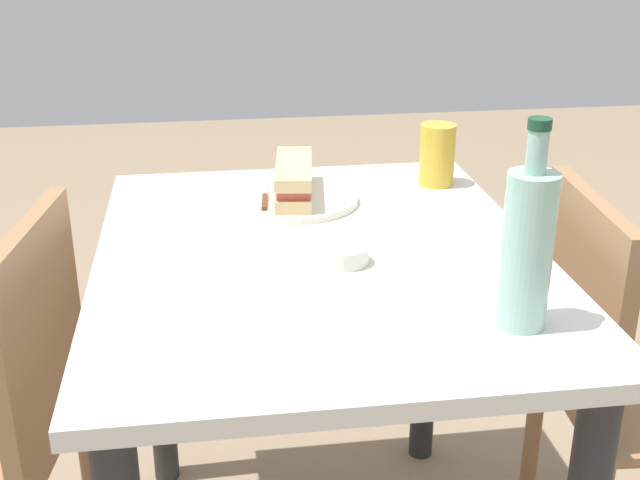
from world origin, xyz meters
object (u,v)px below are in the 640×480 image
Objects in this scene: knife_near at (265,196)px; beer_glass at (437,155)px; dining_table at (320,322)px; plate_near at (294,199)px; chair_near at (623,377)px; baguette_sandwich_near at (294,179)px; olive_bowl at (345,254)px; water_bottle at (527,246)px.

beer_glass is at bearing -78.61° from knife_near.
dining_table is 0.30m from knife_near.
beer_glass is at bearing -77.22° from plate_near.
chair_near is 0.58m from beer_glass.
chair_near is 0.74m from baguette_sandwich_near.
olive_bowl reaches higher than knife_near.
plate_near is 0.31m from olive_bowl.
dining_table is 0.17m from olive_bowl.
knife_near is at bearing 16.69° from dining_table.
water_bottle is (-0.55, -0.32, 0.10)m from knife_near.
olive_bowl is at bearing -160.48° from knife_near.
plate_near is at bearing -86.20° from knife_near.
plate_near is 0.06m from knife_near.
beer_glass is at bearing -34.62° from olive_bowl.
olive_bowl is at bearing 40.27° from water_bottle.
olive_bowl is (-0.31, -0.05, -0.03)m from baguette_sandwich_near.
beer_glass is at bearing -42.46° from dining_table.
olive_bowl is (-0.06, -0.03, 0.15)m from dining_table.
beer_glass reaches higher than olive_bowl.
water_bottle is (-0.27, 0.33, 0.40)m from chair_near.
chair_near is 0.77m from knife_near.
water_bottle is at bearing -141.32° from dining_table.
olive_bowl is (0.25, 0.21, -0.11)m from water_bottle.
chair_near is 3.30× the size of plate_near.
water_bottle is 0.63m from beer_glass.
beer_glass reaches higher than dining_table.
dining_table is 3.19× the size of water_bottle.
plate_near is 1.10× the size of baguette_sandwich_near.
plate_near is at bearing 3.58° from baguette_sandwich_near.
baguette_sandwich_near is 0.07m from knife_near.
plate_near is 0.32m from beer_glass.
water_bottle is at bearing 175.37° from beer_glass.
chair_near is at bearing -116.16° from plate_near.
knife_near is (0.25, 0.07, 0.16)m from dining_table.
chair_near reaches higher than knife_near.
knife_near is (-0.00, 0.06, -0.03)m from baguette_sandwich_near.
knife_near reaches higher than plate_near.
water_bottle is (-0.56, -0.26, 0.07)m from baguette_sandwich_near.
water_bottle reaches higher than chair_near.
knife_near is at bearing 101.39° from beer_glass.
baguette_sandwich_near is 2.90× the size of olive_bowl.
chair_near is (-0.04, -0.58, -0.14)m from dining_table.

